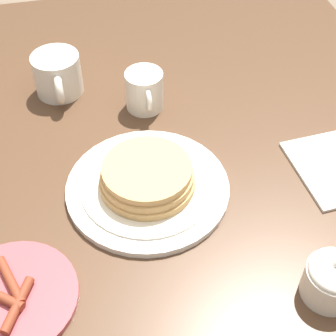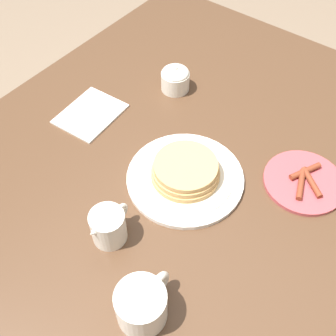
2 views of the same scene
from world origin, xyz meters
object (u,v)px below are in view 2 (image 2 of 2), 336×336
pancake_plate (186,173)px  side_plate_bacon (304,182)px  napkin (90,114)px  coffee_mug (142,304)px  creamer_pitcher (108,226)px  sugar_bowl (175,78)px

pancake_plate → side_plate_bacon: size_ratio=1.47×
napkin → coffee_mug: bearing=-125.7°
side_plate_bacon → creamer_pitcher: bearing=145.3°
pancake_plate → side_plate_bacon: bearing=-55.4°
sugar_bowl → napkin: size_ratio=0.45×
pancake_plate → sugar_bowl: size_ratio=3.46×
creamer_pitcher → side_plate_bacon: bearing=-34.7°
pancake_plate → coffee_mug: size_ratio=2.18×
pancake_plate → napkin: 0.33m
coffee_mug → sugar_bowl: bearing=31.5°
coffee_mug → napkin: (0.33, 0.46, -0.04)m
creamer_pitcher → napkin: (0.24, 0.29, -0.04)m
coffee_mug → sugar_bowl: (0.55, 0.34, -0.01)m
pancake_plate → coffee_mug: coffee_mug is taller
pancake_plate → side_plate_bacon: (0.16, -0.23, -0.01)m
side_plate_bacon → coffee_mug: 0.48m
pancake_plate → napkin: size_ratio=1.56×
pancake_plate → napkin: (0.02, 0.33, -0.02)m
side_plate_bacon → coffee_mug: size_ratio=1.49×
sugar_bowl → creamer_pitcher: bearing=-159.3°
creamer_pitcher → napkin: creamer_pitcher is taller
side_plate_bacon → coffee_mug: bearing=167.5°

